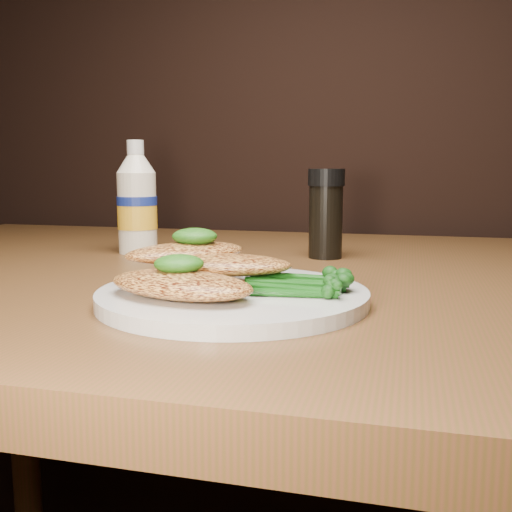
# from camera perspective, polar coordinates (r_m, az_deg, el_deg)

# --- Properties ---
(plate) EXTENTS (0.24, 0.24, 0.01)m
(plate) POSITION_cam_1_polar(r_m,az_deg,el_deg) (0.52, -2.24, -3.89)
(plate) COLOR silver
(plate) RESTS_ON dining_table
(chicken_front) EXTENTS (0.15, 0.10, 0.02)m
(chicken_front) POSITION_cam_1_polar(r_m,az_deg,el_deg) (0.49, -7.30, -2.74)
(chicken_front) COLOR #EFA54C
(chicken_front) RESTS_ON plate
(chicken_mid) EXTENTS (0.13, 0.07, 0.02)m
(chicken_mid) POSITION_cam_1_polar(r_m,az_deg,el_deg) (0.54, -2.99, -0.82)
(chicken_mid) COLOR #EFA54C
(chicken_mid) RESTS_ON plate
(chicken_back) EXTENTS (0.13, 0.13, 0.02)m
(chicken_back) POSITION_cam_1_polar(r_m,az_deg,el_deg) (0.57, -6.78, 0.35)
(chicken_back) COLOR #EFA54C
(chicken_back) RESTS_ON plate
(pesto_front) EXTENTS (0.05, 0.05, 0.02)m
(pesto_front) POSITION_cam_1_polar(r_m,az_deg,el_deg) (0.50, -7.45, -0.75)
(pesto_front) COLOR #093708
(pesto_front) RESTS_ON chicken_front
(pesto_back) EXTENTS (0.05, 0.04, 0.02)m
(pesto_back) POSITION_cam_1_polar(r_m,az_deg,el_deg) (0.57, -5.94, 1.89)
(pesto_back) COLOR #093708
(pesto_back) RESTS_ON chicken_back
(broccolini_bundle) EXTENTS (0.14, 0.12, 0.02)m
(broccolini_bundle) POSITION_cam_1_polar(r_m,az_deg,el_deg) (0.51, 3.41, -2.45)
(broccolini_bundle) COLOR #134E11
(broccolini_bundle) RESTS_ON plate
(mayo_bottle) EXTENTS (0.07, 0.07, 0.16)m
(mayo_bottle) POSITION_cam_1_polar(r_m,az_deg,el_deg) (0.84, -11.43, 5.59)
(mayo_bottle) COLOR white
(mayo_bottle) RESTS_ON dining_table
(pepper_grinder) EXTENTS (0.06, 0.06, 0.12)m
(pepper_grinder) POSITION_cam_1_polar(r_m,az_deg,el_deg) (0.78, 6.75, 4.07)
(pepper_grinder) COLOR black
(pepper_grinder) RESTS_ON dining_table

